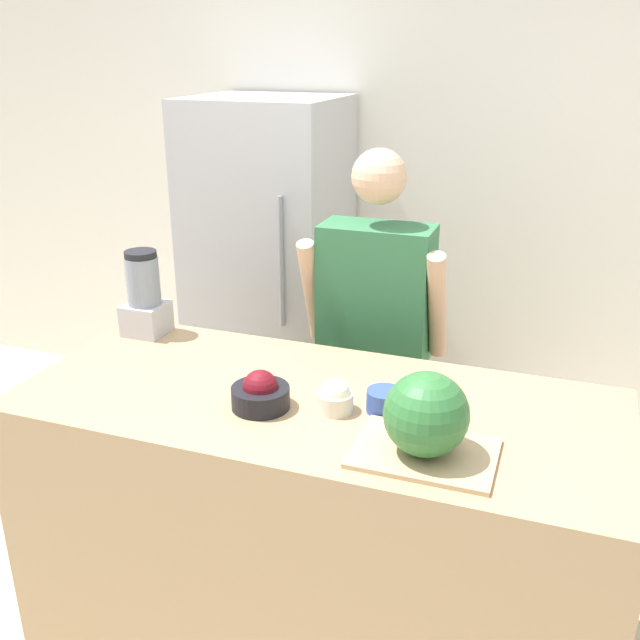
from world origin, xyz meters
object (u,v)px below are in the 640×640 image
Objects in this scene: person at (374,346)px; blender at (144,297)px; bowl_cream at (335,397)px; bowl_small_blue at (384,401)px; refrigerator at (270,273)px; bowl_cherries at (260,394)px; watermelon at (426,414)px.

blender is at bearing -151.20° from person.
bowl_cream is 0.15m from bowl_small_blue.
refrigerator reaches higher than person.
person reaches higher than bowl_small_blue.
person is 0.80m from bowl_cream.
person is at bearing 81.25° from bowl_cherries.
refrigerator is 1.64m from bowl_cream.
bowl_cherries is (-0.53, 0.11, -0.08)m from watermelon.
bowl_cream is (-0.31, 0.16, -0.08)m from watermelon.
bowl_small_blue is at bearing -54.35° from refrigerator.
watermelon is at bearing -53.97° from refrigerator.
bowl_cream is 0.34× the size of blender.
refrigerator is at bearing 126.03° from watermelon.
person is 9.06× the size of bowl_cherries.
blender reaches higher than bowl_cream.
blender is at bearing -92.58° from refrigerator.
bowl_cherries is 1.62× the size of bowl_small_blue.
bowl_cream is 1.01× the size of bowl_small_blue.
refrigerator is 9.76× the size of bowl_cherries.
person is 4.97× the size of blender.
blender is at bearing 148.69° from bowl_cherries.
refrigerator is at bearing 112.68° from bowl_cherries.
person is 14.60× the size of bowl_cream.
bowl_cherries is (-0.13, -0.83, 0.16)m from person.
watermelon is 1.28× the size of bowl_cherries.
refrigerator is 0.97m from person.
watermelon is 0.28m from bowl_small_blue.
bowl_cream is (0.22, 0.06, -0.00)m from bowl_cherries.
refrigerator is at bearing 139.63° from person.
bowl_cream is at bearing -161.31° from bowl_small_blue.
refrigerator is 7.62× the size of watermelon.
bowl_cherries is 0.55× the size of blender.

